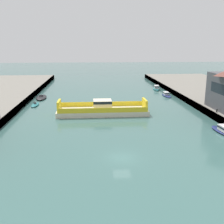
{
  "coord_description": "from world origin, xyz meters",
  "views": [
    {
      "loc": [
        -4.08,
        -33.7,
        15.54
      ],
      "look_at": [
        0.0,
        18.06,
        2.0
      ],
      "focal_mm": 41.81,
      "sensor_mm": 36.0,
      "label": 1
    }
  ],
  "objects_px": {
    "moored_boat_mid_left": "(41,97)",
    "moored_boat_mid_right": "(166,95)",
    "moored_boat_far_left": "(35,105)",
    "chain_ferry": "(102,110)",
    "moored_boat_near_left": "(156,88)",
    "moored_boat_near_right": "(223,130)"
  },
  "relations": [
    {
      "from": "chain_ferry",
      "to": "moored_boat_mid_left",
      "type": "bearing_deg",
      "value": 131.76
    },
    {
      "from": "chain_ferry",
      "to": "moored_boat_near_left",
      "type": "xyz_separation_m",
      "value": [
        20.37,
        31.61,
        -0.43
      ]
    },
    {
      "from": "moored_boat_mid_right",
      "to": "moored_boat_far_left",
      "type": "distance_m",
      "value": 39.12
    },
    {
      "from": "moored_boat_mid_left",
      "to": "moored_boat_far_left",
      "type": "height_order",
      "value": "moored_boat_mid_left"
    },
    {
      "from": "moored_boat_near_right",
      "to": "chain_ferry",
      "type": "bearing_deg",
      "value": 145.13
    },
    {
      "from": "moored_boat_mid_right",
      "to": "moored_boat_mid_left",
      "type": "bearing_deg",
      "value": -179.19
    },
    {
      "from": "moored_boat_near_right",
      "to": "moored_boat_mid_right",
      "type": "relative_size",
      "value": 1.0
    },
    {
      "from": "chain_ferry",
      "to": "moored_boat_near_left",
      "type": "relative_size",
      "value": 2.8
    },
    {
      "from": "chain_ferry",
      "to": "moored_boat_near_right",
      "type": "xyz_separation_m",
      "value": [
        21.24,
        -14.8,
        -0.48
      ]
    },
    {
      "from": "chain_ferry",
      "to": "moored_boat_far_left",
      "type": "height_order",
      "value": "chain_ferry"
    },
    {
      "from": "moored_boat_mid_left",
      "to": "moored_boat_near_right",
      "type": "bearing_deg",
      "value": -41.56
    },
    {
      "from": "moored_boat_near_left",
      "to": "moored_boat_far_left",
      "type": "distance_m",
      "value": 43.37
    },
    {
      "from": "chain_ferry",
      "to": "moored_boat_near_right",
      "type": "height_order",
      "value": "chain_ferry"
    },
    {
      "from": "moored_boat_near_left",
      "to": "moored_boat_mid_right",
      "type": "relative_size",
      "value": 1.08
    },
    {
      "from": "moored_boat_mid_left",
      "to": "moored_boat_far_left",
      "type": "bearing_deg",
      "value": -89.39
    },
    {
      "from": "moored_boat_near_right",
      "to": "moored_boat_near_left",
      "type": "bearing_deg",
      "value": 91.08
    },
    {
      "from": "moored_boat_mid_left",
      "to": "moored_boat_mid_right",
      "type": "bearing_deg",
      "value": 0.81
    },
    {
      "from": "chain_ferry",
      "to": "moored_boat_mid_right",
      "type": "distance_m",
      "value": 28.67
    },
    {
      "from": "moored_boat_mid_left",
      "to": "moored_boat_far_left",
      "type": "relative_size",
      "value": 1.54
    },
    {
      "from": "moored_boat_near_left",
      "to": "moored_boat_near_right",
      "type": "distance_m",
      "value": 46.42
    },
    {
      "from": "moored_boat_near_right",
      "to": "moored_boat_mid_left",
      "type": "xyz_separation_m",
      "value": [
        -38.55,
        34.19,
        -0.25
      ]
    },
    {
      "from": "moored_boat_near_left",
      "to": "moored_boat_mid_right",
      "type": "distance_m",
      "value": 11.69
    }
  ]
}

